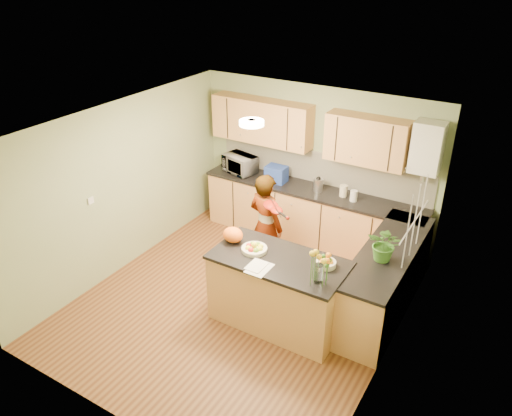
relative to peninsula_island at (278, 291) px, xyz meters
The scene contains 28 objects.
floor 0.78m from the peninsula_island, behind, with size 4.50×4.50×0.00m, color #593019.
ceiling 2.11m from the peninsula_island, behind, with size 4.00×4.50×0.02m, color white.
wall_back 2.53m from the peninsula_island, 104.80° to the left, with size 4.00×0.02×2.50m, color gray.
wall_front 2.38m from the peninsula_island, 105.84° to the right, with size 4.00×0.02×2.50m, color gray.
wall_left 2.73m from the peninsula_island, behind, with size 0.02×4.50×2.50m, color gray.
wall_right 1.59m from the peninsula_island, ahead, with size 0.02×4.50×2.50m, color gray.
back_counter 2.09m from the peninsula_island, 104.25° to the left, with size 3.64×0.62×0.94m.
right_counter 1.43m from the peninsula_island, 40.63° to the left, with size 0.62×2.24×0.94m.
splashback 2.48m from the peninsula_island, 102.55° to the left, with size 3.60×0.02×0.52m, color white.
upper_cabinets 2.68m from the peninsula_island, 110.12° to the left, with size 3.20×0.34×0.70m.
boiler 2.81m from the peninsula_island, 63.45° to the left, with size 0.40×0.30×0.86m.
window_right 1.87m from the peninsula_island, 26.29° to the left, with size 0.01×1.30×1.05m.
light_switch 2.78m from the peninsula_island, 168.70° to the right, with size 0.02×0.09×0.09m, color white.
ceiling_lamp 2.11m from the peninsula_island, 148.30° to the left, with size 0.30×0.30×0.07m.
peninsula_island is the anchor object (origin of this frame).
fruit_dish 0.63m from the peninsula_island, behind, with size 0.32×0.32×0.11m.
orange_bowl 0.78m from the peninsula_island, 15.26° to the left, with size 0.24×0.24×0.14m.
flower_vase 1.02m from the peninsula_island, 16.70° to the right, with size 0.26×0.26×0.49m.
orange_bag 0.91m from the peninsula_island, behind, with size 0.27×0.22×0.20m, color orange.
papers 0.58m from the peninsula_island, 108.43° to the right, with size 0.24×0.33×0.01m, color white.
violinist 1.16m from the peninsula_island, 128.26° to the left, with size 0.58×0.38×1.59m, color tan.
violin 1.14m from the peninsula_island, 126.81° to the left, with size 0.66×0.27×0.13m, color #520905, non-canonical shape.
microwave 2.81m from the peninsula_island, 132.63° to the left, with size 0.54×0.37×0.30m, color white.
blue_box 2.38m from the peninsula_island, 119.83° to the left, with size 0.33×0.24×0.26m, color #203A95.
kettle 2.15m from the peninsula_island, 101.62° to the left, with size 0.15×0.15×0.28m.
jar_cream 2.12m from the peninsula_island, 90.18° to the left, with size 0.12×0.12×0.18m, color beige.
jar_white 2.06m from the peninsula_island, 84.63° to the left, with size 0.11×0.11×0.17m, color white.
potted_plant 1.44m from the peninsula_island, 31.08° to the left, with size 0.40×0.35×0.45m, color #3C7527.
Camera 1 is at (2.99, -4.57, 4.30)m, focal length 35.00 mm.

